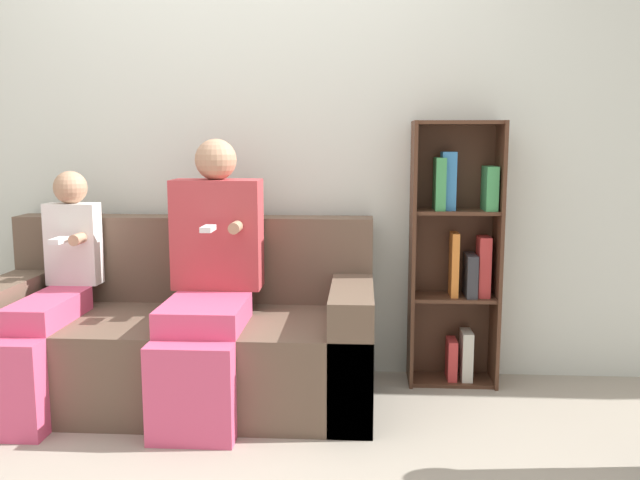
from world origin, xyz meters
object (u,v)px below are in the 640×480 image
object	(u,v)px
child_seated	(51,294)
bookshelf	(457,253)
couch	(182,339)
adult_seated	(210,273)

from	to	relation	value
child_seated	bookshelf	distance (m)	1.94
child_seated	bookshelf	bearing A→B (deg)	13.53
couch	adult_seated	size ratio (longest dim) A/B	1.47
child_seated	bookshelf	xyz separation A→B (m)	(1.88, 0.45, 0.13)
adult_seated	bookshelf	xyz separation A→B (m)	(1.16, 0.41, 0.03)
couch	bookshelf	distance (m)	1.41
adult_seated	child_seated	distance (m)	0.73
adult_seated	couch	bearing A→B (deg)	147.58
couch	child_seated	size ratio (longest dim) A/B	1.68
bookshelf	child_seated	bearing A→B (deg)	-166.47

